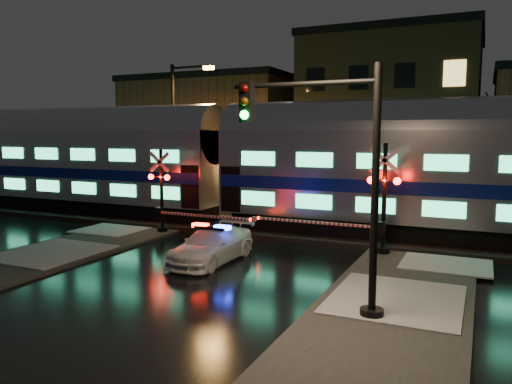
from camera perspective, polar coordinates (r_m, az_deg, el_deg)
ground at (r=19.44m, az=-2.27°, el=-7.29°), size 120.00×120.00×0.00m
ballast at (r=23.87m, az=3.18°, el=-4.36°), size 90.00×4.20×0.24m
sidewalk_right at (r=11.95m, az=13.35°, el=-16.39°), size 4.00×20.00×0.12m
building_left at (r=44.39m, az=-4.44°, el=6.46°), size 14.00×10.00×9.00m
building_mid at (r=39.86m, az=15.32°, el=8.01°), size 12.00×11.00×11.50m
train at (r=24.78m, az=-3.59°, el=3.67°), size 51.00×3.12×5.92m
police_car at (r=18.46m, az=-5.10°, el=-6.07°), size 1.83×4.33×1.40m
crossing_signal_right at (r=19.70m, az=13.36°, el=-1.94°), size 6.14×0.67×4.35m
crossing_signal_left at (r=23.49m, az=-10.15°, el=-0.86°), size 5.62×0.65×3.98m
traffic_light at (r=12.73m, az=9.01°, el=0.71°), size 4.13×0.73×6.39m
streetlight at (r=30.95m, az=-8.96°, el=7.36°), size 2.95×0.31×8.82m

